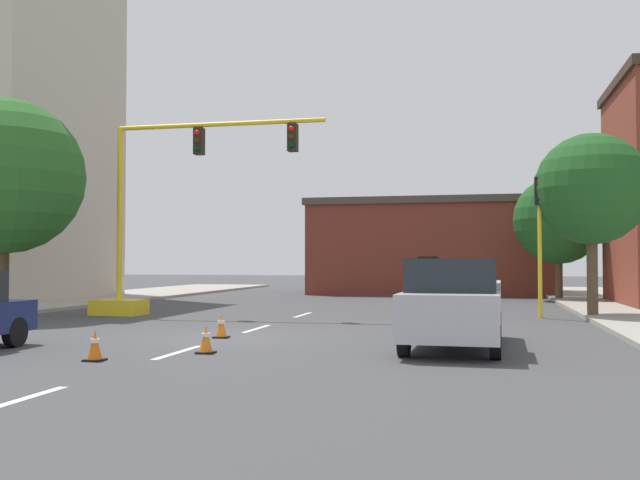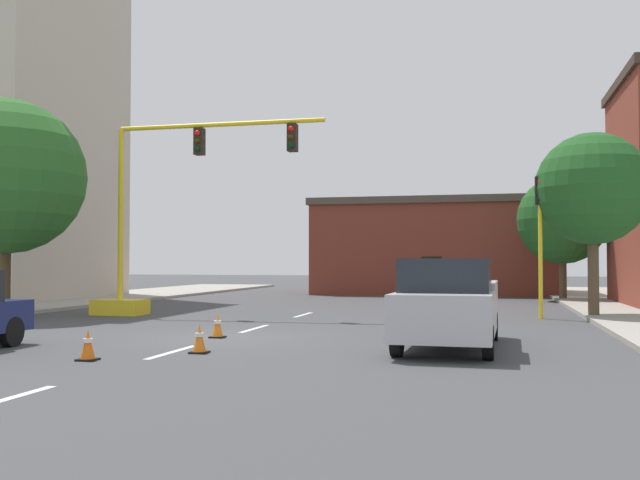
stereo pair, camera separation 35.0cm
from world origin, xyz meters
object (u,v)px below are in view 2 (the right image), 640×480
object	(u,v)px
traffic_cone_roadside_c	(218,326)
traffic_cone_roadside_b	(199,339)
tree_left_near	(6,177)
pickup_truck_silver	(449,304)
tree_right_mid	(592,189)
tree_right_far	(562,220)
traffic_cone_roadside_a	(88,345)
traffic_signal_gantry	(147,254)
traffic_light_pole_right	(540,214)

from	to	relation	value
traffic_cone_roadside_c	traffic_cone_roadside_b	bearing A→B (deg)	-75.59
tree_left_near	pickup_truck_silver	xyz separation A→B (m)	(15.38, -5.33, -3.89)
tree_right_mid	tree_right_far	size ratio (longest dim) A/B	1.02
tree_left_near	traffic_cone_roadside_a	size ratio (longest dim) A/B	12.44
pickup_truck_silver	traffic_cone_roadside_a	size ratio (longest dim) A/B	8.98
tree_left_near	tree_right_far	world-z (taller)	tree_left_near
traffic_signal_gantry	traffic_cone_roadside_c	world-z (taller)	traffic_signal_gantry
tree_right_far	traffic_cone_roadside_a	xyz separation A→B (m)	(-11.06, -24.29, -3.66)
traffic_signal_gantry	traffic_cone_roadside_c	size ratio (longest dim) A/B	13.92
tree_right_mid	traffic_cone_roadside_b	bearing A→B (deg)	-129.04
traffic_signal_gantry	pickup_truck_silver	bearing A→B (deg)	-33.70
pickup_truck_silver	traffic_cone_roadside_b	size ratio (longest dim) A/B	9.09
tree_right_mid	traffic_light_pole_right	bearing A→B (deg)	-169.54
traffic_signal_gantry	traffic_cone_roadside_a	xyz separation A→B (m)	(4.35, -11.07, -1.91)
traffic_light_pole_right	traffic_cone_roadside_c	world-z (taller)	traffic_light_pole_right
tree_left_near	traffic_light_pole_right	bearing A→B (deg)	11.77
tree_right_mid	traffic_cone_roadside_b	size ratio (longest dim) A/B	10.46
traffic_light_pole_right	traffic_cone_roadside_c	xyz separation A→B (m)	(-8.38, -8.20, -3.23)
tree_right_far	traffic_cone_roadside_b	distance (m)	24.88
tree_left_near	traffic_cone_roadside_b	size ratio (longest dim) A/B	12.59
traffic_cone_roadside_b	pickup_truck_silver	bearing A→B (deg)	22.73
tree_right_mid	traffic_cone_roadside_a	xyz separation A→B (m)	(-11.00, -13.05, -4.07)
traffic_light_pole_right	traffic_signal_gantry	bearing A→B (deg)	-173.06
pickup_truck_silver	traffic_cone_roadside_c	size ratio (longest dim) A/B	8.92
tree_right_far	pickup_truck_silver	xyz separation A→B (m)	(-4.32, -20.62, -2.99)
tree_right_mid	traffic_cone_roadside_b	world-z (taller)	tree_right_mid
tree_left_near	traffic_cone_roadside_c	xyz separation A→B (m)	(9.55, -4.47, -4.57)
traffic_signal_gantry	pickup_truck_silver	world-z (taller)	traffic_signal_gantry
tree_right_mid	pickup_truck_silver	xyz separation A→B (m)	(-4.26, -9.38, -3.39)
tree_right_mid	traffic_cone_roadside_c	distance (m)	13.82
traffic_cone_roadside_a	traffic_cone_roadside_c	world-z (taller)	traffic_cone_roadside_c
traffic_signal_gantry	tree_right_mid	size ratio (longest dim) A/B	1.35
traffic_cone_roadside_a	traffic_light_pole_right	bearing A→B (deg)	53.89
traffic_cone_roadside_a	traffic_cone_roadside_b	bearing A→B (deg)	42.71
tree_left_near	pickup_truck_silver	distance (m)	16.73
tree_right_far	traffic_cone_roadside_c	xyz separation A→B (m)	(-10.15, -19.77, -3.66)
tree_left_near	traffic_cone_roadside_b	world-z (taller)	tree_left_near
pickup_truck_silver	traffic_cone_roadside_c	world-z (taller)	pickup_truck_silver
tree_right_far	traffic_cone_roadside_b	bearing A→B (deg)	-112.43
traffic_signal_gantry	tree_right_mid	xyz separation A→B (m)	(15.36, 1.98, 2.16)
traffic_light_pole_right	tree_right_mid	distance (m)	1.94
traffic_signal_gantry	traffic_cone_roadside_a	distance (m)	12.05
traffic_light_pole_right	pickup_truck_silver	world-z (taller)	traffic_light_pole_right
traffic_cone_roadside_c	tree_right_mid	bearing A→B (deg)	40.17
traffic_cone_roadside_a	traffic_cone_roadside_b	distance (m)	2.28
traffic_cone_roadside_a	traffic_cone_roadside_c	size ratio (longest dim) A/B	0.99
tree_right_far	traffic_cone_roadside_c	world-z (taller)	tree_right_far
tree_right_far	traffic_cone_roadside_b	world-z (taller)	tree_right_far
tree_right_mid	traffic_cone_roadside_c	world-z (taller)	tree_right_mid
traffic_cone_roadside_b	traffic_signal_gantry	bearing A→B (deg)	122.34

